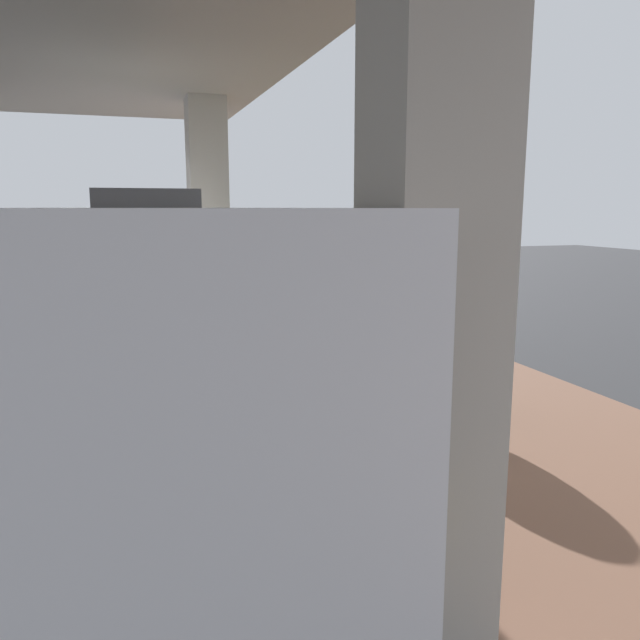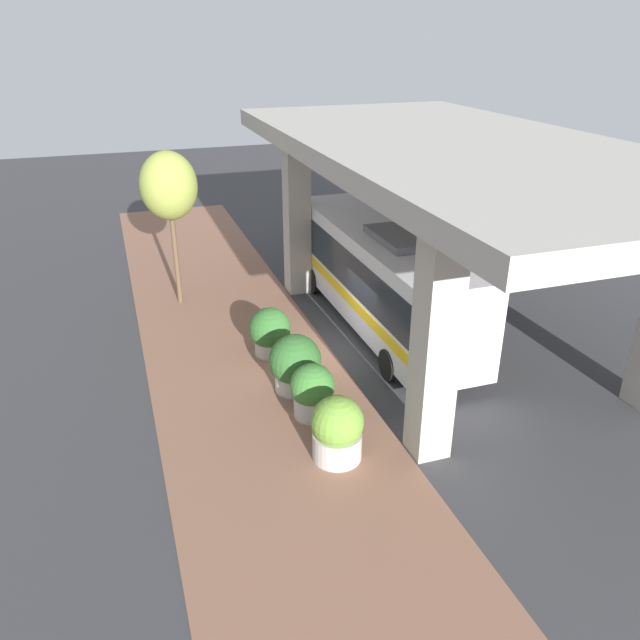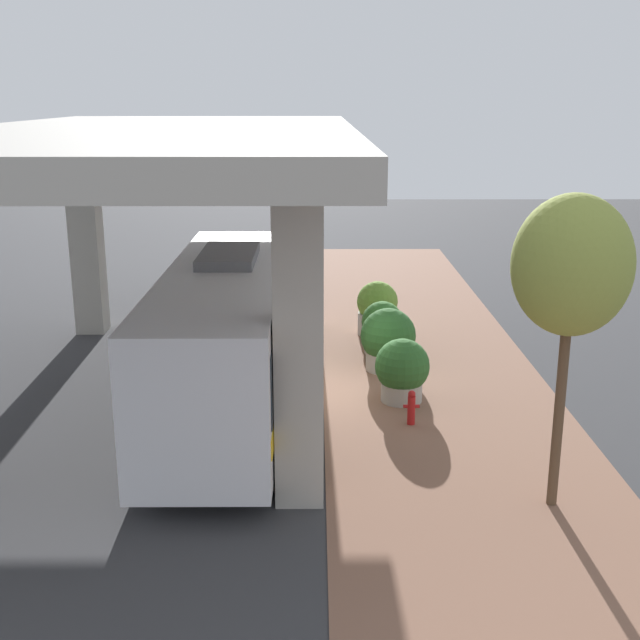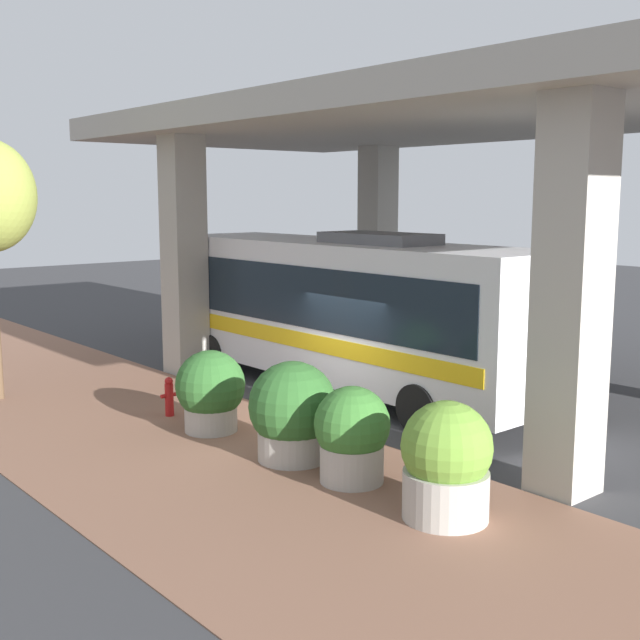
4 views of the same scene
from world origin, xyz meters
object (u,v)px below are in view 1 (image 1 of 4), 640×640
at_px(bus, 152,323).
at_px(planter_back, 329,332).
at_px(fire_hydrant, 465,423).
at_px(planter_middle, 415,373).
at_px(planter_extra, 355,342).
at_px(planter_front, 303,315).

distance_m(bus, planter_back, 6.34).
xyz_separation_m(fire_hydrant, planter_middle, (0.07, -1.50, 0.39)).
height_order(fire_hydrant, planter_extra, planter_extra).
height_order(planter_middle, planter_back, planter_middle).
relative_size(bus, planter_middle, 6.64).
height_order(fire_hydrant, planter_front, planter_front).
height_order(bus, planter_middle, bus).
xyz_separation_m(bus, planter_front, (-4.09, -6.66, -1.21)).
xyz_separation_m(fire_hydrant, planter_extra, (0.22, -3.91, 0.43)).
distance_m(planter_front, planter_extra, 3.47).
height_order(planter_back, planter_extra, planter_extra).
relative_size(planter_front, planter_middle, 1.07).
bearing_deg(bus, planter_extra, -142.39).
bearing_deg(planter_back, fire_hydrant, 92.78).
distance_m(planter_back, planter_extra, 1.49).
height_order(fire_hydrant, planter_back, planter_back).
xyz_separation_m(fire_hydrant, planter_back, (0.26, -5.40, 0.37)).
relative_size(bus, planter_back, 6.78).
relative_size(fire_hydrant, planter_back, 0.53).
relative_size(planter_back, planter_extra, 0.90).
height_order(bus, planter_extra, bus).
xyz_separation_m(bus, planter_back, (-4.10, -4.67, -1.25)).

